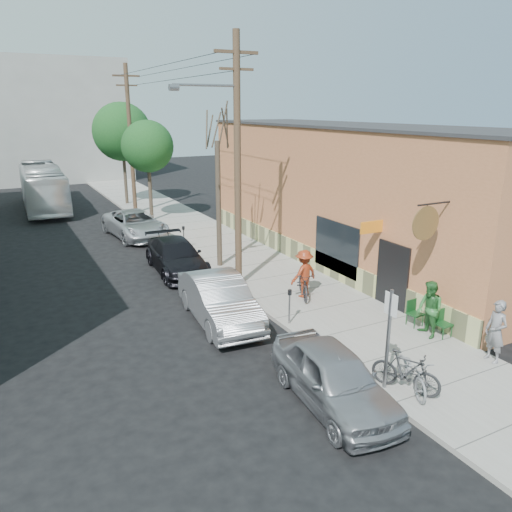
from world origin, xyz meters
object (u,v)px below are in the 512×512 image
tree_leafy_mid (148,147)px  parked_bike_a (406,372)px  utility_pole_near (236,159)px  tree_bare (219,205)px  cyclist (304,274)px  patron_green (430,309)px  parked_bike_b (412,372)px  car_2 (176,256)px  sign_post (389,330)px  patio_chair_b (443,324)px  parking_meter_near (290,301)px  patio_chair_a (415,314)px  patron_grey (496,331)px  parking_meter_far (184,234)px  car_3 (135,224)px  bus (43,187)px  car_1 (219,300)px  car_0 (334,377)px  tree_leafy_far (122,132)px

tree_leafy_mid → parked_bike_a: (-0.09, -23.58, -4.23)m
utility_pole_near → tree_bare: utility_pole_near is taller
tree_bare → cyclist: tree_bare is taller
patron_green → parked_bike_b: patron_green is taller
car_2 → cyclist: bearing=-56.4°
sign_post → patio_chair_b: size_ratio=3.18×
parked_bike_b → parking_meter_near: bearing=120.2°
tree_leafy_mid → patio_chair_b: 22.38m
patio_chair_a → patron_grey: size_ratio=0.46×
patio_chair_a → parking_meter_far: bearing=101.1°
car_3 → bus: size_ratio=0.48×
patron_grey → car_3: (-5.39, 20.04, -0.32)m
parked_bike_a → car_2: 12.91m
parked_bike_b → car_3: 20.19m
patio_chair_b → car_1: car_1 is taller
parked_bike_b → patio_chair_a: bearing=66.8°
patron_grey → parking_meter_near: bearing=-136.8°
parking_meter_near → car_1: (-1.95, 1.57, -0.15)m
sign_post → patron_grey: bearing=-5.2°
parking_meter_far → parked_bike_a: size_ratio=0.66×
cyclist → parked_bike_b: size_ratio=1.00×
utility_pole_near → car_1: size_ratio=1.98×
utility_pole_near → parked_bike_a: (0.32, -9.55, -4.70)m
patio_chair_a → car_0: 5.70m
patron_green → sign_post: bearing=-49.9°
sign_post → patio_chair_a: (3.63, 2.57, -1.24)m
patron_green → car_1: patron_green is taller
sign_post → cyclist: bearing=75.4°
patio_chair_b → patron_green: bearing=148.7°
utility_pole_near → cyclist: bearing=-55.7°
parked_bike_a → car_0: 1.99m
cyclist → car_1: (-3.79, -0.37, -0.27)m
parking_meter_far → car_2: 3.34m
utility_pole_near → cyclist: size_ratio=5.24×
parked_bike_a → parked_bike_b: size_ratio=0.97×
sign_post → parking_meter_far: bearing=90.4°
parked_bike_a → tree_leafy_mid: bearing=62.5°
parking_meter_near → tree_leafy_far: bearing=88.7°
tree_bare → parking_meter_near: bearing=-94.3°
sign_post → patio_chair_a: sign_post is taller
tree_bare → tree_leafy_mid: (0.00, 11.23, 1.89)m
sign_post → parking_meter_far: sign_post is taller
parking_meter_near → car_1: 2.51m
sign_post → car_3: 19.78m
utility_pole_near → car_1: 5.79m
parked_bike_b → patio_chair_b: bearing=53.0°
tree_bare → car_1: tree_bare is taller
patio_chair_b → car_0: size_ratio=0.19×
patio_chair_a → patron_green: bearing=-111.7°
parking_meter_near → sign_post: bearing=-88.8°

